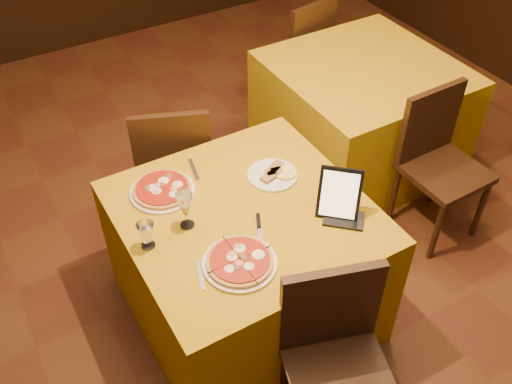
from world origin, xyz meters
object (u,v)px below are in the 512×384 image
chair_side_near (445,172)px  water_glass (147,235)px  pizza_far (162,190)px  side_table (359,116)px  main_table (245,264)px  tablet (339,194)px  pizza_near (240,262)px  wine_glass (186,210)px  chair_main_near (340,379)px  chair_main_far (175,161)px  chair_side_far (293,53)px

chair_side_near → water_glass: chair_side_near is taller
pizza_far → side_table: bearing=15.6°
main_table → tablet: 0.65m
water_glass → tablet: (0.82, -0.25, 0.06)m
pizza_near → water_glass: size_ratio=2.42×
chair_side_near → wine_glass: wine_glass is taller
chair_main_near → pizza_far: chair_main_near is taller
main_table → chair_main_far: 0.85m
wine_glass → tablet: tablet is taller
side_table → chair_main_far: chair_main_far is taller
chair_main_near → wine_glass: size_ratio=4.79×
main_table → chair_side_far: bearing=50.3°
pizza_far → wine_glass: (0.01, -0.26, 0.08)m
side_table → pizza_near: pizza_near is taller
side_table → chair_main_far: 1.31m
chair_main_far → wine_glass: bearing=93.6°
wine_glass → pizza_near: bearing=-74.0°
chair_side_far → tablet: bearing=51.7°
main_table → chair_main_far: bearing=90.0°
side_table → tablet: size_ratio=4.51×
pizza_far → chair_main_far: bearing=62.9°
chair_side_near → tablet: 1.05m
chair_main_far → tablet: bearing=130.7°
chair_main_far → wine_glass: (-0.27, -0.79, 0.39)m
pizza_near → wine_glass: size_ratio=1.66×
chair_side_near → chair_side_far: size_ratio=1.00×
chair_main_far → water_glass: (-0.46, -0.82, 0.36)m
chair_side_near → pizza_far: size_ratio=2.94×
wine_glass → water_glass: bearing=-172.2°
chair_main_near → wine_glass: (-0.27, 0.83, 0.39)m
side_table → wine_glass: 1.78m
pizza_far → wine_glass: wine_glass is taller
main_table → water_glass: 0.64m
pizza_far → tablet: 0.83m
wine_glass → tablet: size_ratio=0.78×
wine_glass → chair_side_near: bearing=-3.1°
chair_main_far → pizza_far: size_ratio=2.94×
chair_side_far → water_glass: 2.37m
main_table → chair_side_near: 1.31m
chair_main_far → chair_side_near: 1.57m
side_table → chair_main_far: (-1.30, 0.10, 0.08)m
side_table → chair_side_far: (0.00, 0.82, 0.08)m
chair_main_near → chair_side_far: bearing=78.8°
chair_side_near → pizza_far: 1.64m
side_table → chair_side_near: (0.00, -0.78, 0.08)m
chair_main_near → pizza_near: chair_main_near is taller
pizza_near → water_glass: water_glass is taller
side_table → chair_side_near: 0.79m
pizza_near → tablet: bearing=4.8°
main_table → chair_main_far: (0.00, 0.84, 0.08)m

